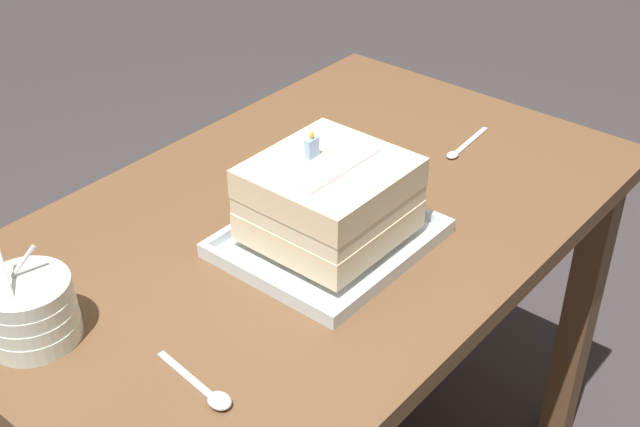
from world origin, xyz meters
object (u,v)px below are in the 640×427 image
birthday_cake (329,199)px  serving_spoon_near_tray (213,395)px  serving_spoon_by_bowls (460,149)px  foil_tray (329,241)px  bowl_stack (30,311)px

birthday_cake → serving_spoon_near_tray: size_ratio=1.52×
serving_spoon_near_tray → serving_spoon_by_bowls: serving_spoon_near_tray is taller
foil_tray → bowl_stack: (-0.43, 0.17, 0.04)m
foil_tray → serving_spoon_near_tray: bearing=-164.3°
birthday_cake → serving_spoon_near_tray: bearing=-164.3°
bowl_stack → serving_spoon_near_tray: bearing=-75.0°
birthday_cake → bowl_stack: bearing=158.0°
birthday_cake → bowl_stack: 0.46m
bowl_stack → serving_spoon_by_bowls: 0.84m
foil_tray → serving_spoon_near_tray: 0.37m
foil_tray → bowl_stack: bearing=158.0°
birthday_cake → bowl_stack: size_ratio=1.49×
bowl_stack → serving_spoon_near_tray: size_ratio=1.02×
birthday_cake → serving_spoon_by_bowls: birthday_cake is taller
foil_tray → serving_spoon_by_bowls: 0.39m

